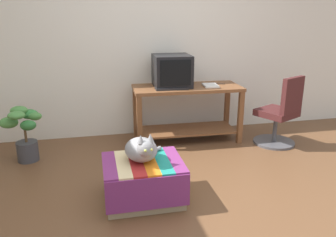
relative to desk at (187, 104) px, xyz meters
name	(u,v)px	position (x,y,z in m)	size (l,w,h in m)	color
ground_plane	(197,206)	(-0.34, -1.60, -0.49)	(14.00, 14.00, 0.00)	brown
back_wall	(154,38)	(-0.34, 0.45, 0.81)	(8.00, 0.10, 2.60)	silver
desk	(187,104)	(0.00, 0.00, 0.00)	(1.38, 0.61, 0.72)	brown
tv_monitor	(172,71)	(-0.19, 0.06, 0.43)	(0.47, 0.47, 0.39)	black
keyboard	(172,88)	(-0.23, -0.12, 0.24)	(0.40, 0.15, 0.02)	black
book	(210,85)	(0.29, -0.05, 0.24)	(0.18, 0.24, 0.02)	white
ottoman_with_blanket	(143,181)	(-0.78, -1.38, -0.30)	(0.69, 0.59, 0.37)	tan
cat	(142,149)	(-0.78, -1.36, 0.00)	(0.39, 0.41, 0.28)	gray
potted_plant	(24,133)	(-1.95, -0.26, -0.15)	(0.44, 0.37, 0.63)	#3D3D42
office_chair	(280,116)	(1.10, -0.43, -0.10)	(0.56, 0.56, 0.89)	#4C4C51
pen	(220,84)	(0.45, 0.04, 0.24)	(0.01, 0.01, 0.14)	black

